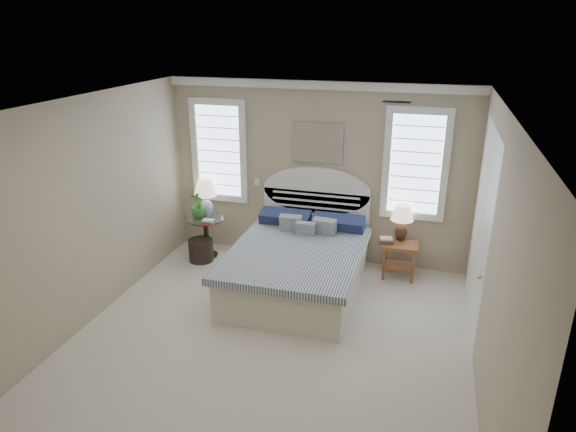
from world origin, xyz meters
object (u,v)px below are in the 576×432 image
Objects in this scene: bed at (299,262)px; side_table_left at (206,233)px; lamp_left at (205,194)px; floor_pot at (201,250)px; nightstand_right at (400,252)px; lamp_right at (402,219)px.

bed reaches higher than side_table_left.
bed is 3.92× the size of lamp_left.
side_table_left is at bearing 82.89° from floor_pot.
bed is at bearing -151.97° from nightstand_right.
nightstand_right is 3.04m from lamp_left.
floor_pot is at bearing 166.09° from bed.
bed is 1.47m from nightstand_right.
floor_pot is (-1.67, 0.41, -0.21)m from bed.
lamp_left reaches higher than floor_pot.
lamp_right is (1.29, 0.83, 0.46)m from bed.
lamp_left is at bearing 91.60° from floor_pot.
side_table_left is 2.98m from lamp_right.
bed reaches higher than lamp_left.
bed is 1.92m from lamp_left.
nightstand_right is (2.95, 0.10, -0.00)m from side_table_left.
lamp_right is (2.96, 0.42, 0.68)m from floor_pot.
side_table_left is at bearing 160.26° from bed.
bed is 1.75m from side_table_left.
side_table_left is 0.28m from floor_pot.
floor_pot is 0.72× the size of lamp_right.
lamp_right is (-0.01, 0.14, 0.46)m from nightstand_right.
side_table_left is (-1.65, 0.59, 0.00)m from bed.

